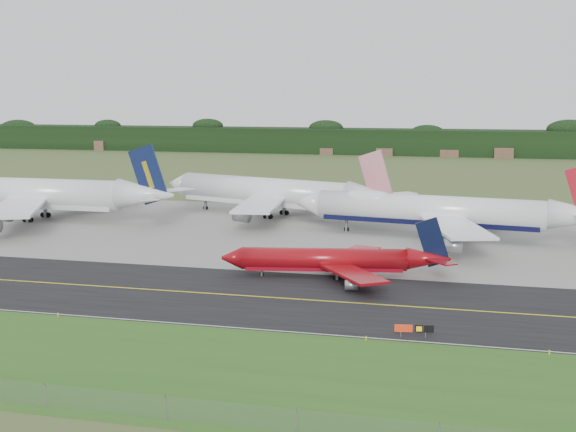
# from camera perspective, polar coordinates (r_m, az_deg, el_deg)

# --- Properties ---
(ground) EXTENTS (600.00, 600.00, 0.00)m
(ground) POSITION_cam_1_polar(r_m,az_deg,el_deg) (116.70, 3.45, -5.60)
(ground) COLOR #3A5226
(ground) RESTS_ON ground
(grass_verge) EXTENTS (400.00, 30.00, 0.01)m
(grass_verge) POSITION_cam_1_polar(r_m,az_deg,el_deg) (84.10, -1.24, -11.32)
(grass_verge) COLOR #2C5A1A
(grass_verge) RESTS_ON ground
(taxiway) EXTENTS (400.00, 32.00, 0.02)m
(taxiway) POSITION_cam_1_polar(r_m,az_deg,el_deg) (112.90, 3.06, -6.08)
(taxiway) COLOR black
(taxiway) RESTS_ON ground
(apron) EXTENTS (400.00, 78.00, 0.01)m
(apron) POSITION_cam_1_polar(r_m,az_deg,el_deg) (165.97, 6.85, -1.35)
(apron) COLOR gray
(apron) RESTS_ON ground
(taxiway_centreline) EXTENTS (400.00, 0.40, 0.00)m
(taxiway_centreline) POSITION_cam_1_polar(r_m,az_deg,el_deg) (112.90, 3.06, -6.07)
(taxiway_centreline) COLOR yellow
(taxiway_centreline) RESTS_ON taxiway
(taxiway_edge_line) EXTENTS (400.00, 0.25, 0.00)m
(taxiway_edge_line) POSITION_cam_1_polar(r_m,az_deg,el_deg) (98.33, 1.24, -8.31)
(taxiway_edge_line) COLOR silver
(taxiway_edge_line) RESTS_ON taxiway
(perimeter_fence) EXTENTS (320.00, 0.10, 320.00)m
(perimeter_fence) POSITION_cam_1_polar(r_m,az_deg,el_deg) (72.13, -4.14, -13.89)
(perimeter_fence) COLOR slate
(perimeter_fence) RESTS_ON ground
(horizon_treeline) EXTENTS (700.00, 25.00, 12.00)m
(horizon_treeline) POSITION_cam_1_polar(r_m,az_deg,el_deg) (386.10, 11.35, 5.06)
(horizon_treeline) COLOR black
(horizon_treeline) RESTS_ON ground
(jet_ba_747) EXTENTS (64.04, 52.57, 16.11)m
(jet_ba_747) POSITION_cam_1_polar(r_m,az_deg,el_deg) (163.59, 10.78, 0.35)
(jet_ba_747) COLOR white
(jet_ba_747) RESTS_ON ground
(jet_red_737) EXTENTS (36.22, 29.13, 9.82)m
(jet_red_737) POSITION_cam_1_polar(r_m,az_deg,el_deg) (127.08, 3.48, -3.16)
(jet_red_737) COLOR maroon
(jet_red_737) RESTS_ON ground
(jet_navy_gold) EXTENTS (69.34, 60.65, 17.95)m
(jet_navy_gold) POSITION_cam_1_polar(r_m,az_deg,el_deg) (193.00, -17.54, 1.48)
(jet_navy_gold) COLOR white
(jet_navy_gold) RESTS_ON ground
(jet_star_tail) EXTENTS (62.66, 51.06, 16.90)m
(jet_star_tail) POSITION_cam_1_polar(r_m,az_deg,el_deg) (188.51, -0.91, 1.64)
(jet_star_tail) COLOR white
(jet_star_tail) RESTS_ON ground
(taxiway_sign) EXTENTS (4.62, 0.89, 1.55)m
(taxiway_sign) POSITION_cam_1_polar(r_m,az_deg,el_deg) (97.45, 8.95, -7.92)
(taxiway_sign) COLOR slate
(taxiway_sign) RESTS_ON ground
(edge_marker_left) EXTENTS (0.16, 0.16, 0.50)m
(edge_marker_left) POSITION_cam_1_polar(r_m,az_deg,el_deg) (109.44, -16.04, -6.76)
(edge_marker_left) COLOR yellow
(edge_marker_left) RESTS_ON ground
(edge_marker_center) EXTENTS (0.16, 0.16, 0.50)m
(edge_marker_center) POSITION_cam_1_polar(r_m,az_deg,el_deg) (95.94, 5.57, -8.65)
(edge_marker_center) COLOR yellow
(edge_marker_center) RESTS_ON ground
(edge_marker_right) EXTENTS (0.16, 0.16, 0.50)m
(edge_marker_right) POSITION_cam_1_polar(r_m,az_deg,el_deg) (95.15, 18.09, -9.20)
(edge_marker_right) COLOR yellow
(edge_marker_right) RESTS_ON ground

